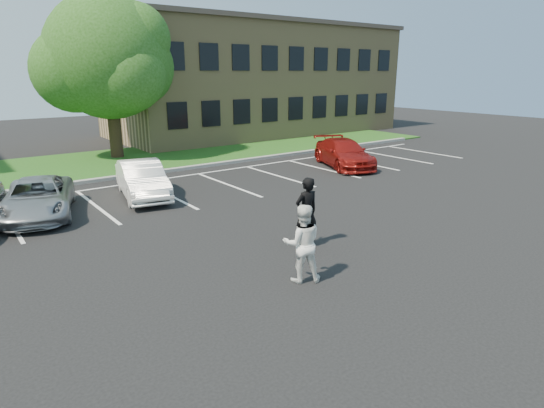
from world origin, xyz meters
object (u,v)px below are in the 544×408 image
(office_building, at_px, (256,79))
(car_silver_minivan, at_px, (38,198))
(man_white_shirt, at_px, (302,243))
(car_white_sedan, at_px, (142,180))
(car_red_compact, at_px, (344,153))
(tree, at_px, (109,60))
(man_black_suit, at_px, (306,212))

(office_building, relative_size, car_silver_minivan, 4.90)
(man_white_shirt, distance_m, car_silver_minivan, 9.95)
(car_white_sedan, bearing_deg, car_red_compact, 9.07)
(tree, xyz_separation_m, car_silver_minivan, (-5.84, -9.32, -4.71))
(man_white_shirt, bearing_deg, office_building, -92.67)
(tree, relative_size, car_red_compact, 1.84)
(car_silver_minivan, bearing_deg, car_red_compact, 15.48)
(office_building, relative_size, man_black_suit, 11.28)
(man_black_suit, relative_size, car_silver_minivan, 0.43)
(car_white_sedan, height_order, car_red_compact, car_white_sedan)
(tree, bearing_deg, man_black_suit, -91.17)
(tree, distance_m, man_black_suit, 17.38)
(man_black_suit, xyz_separation_m, man_white_shirt, (-1.53, -1.62, -0.06))
(man_black_suit, height_order, car_white_sedan, man_black_suit)
(man_black_suit, bearing_deg, office_building, -118.47)
(tree, xyz_separation_m, man_white_shirt, (-1.88, -18.45, -4.42))
(office_building, relative_size, car_red_compact, 4.67)
(car_white_sedan, distance_m, car_red_compact, 10.61)
(car_silver_minivan, bearing_deg, car_white_sedan, 19.82)
(man_white_shirt, bearing_deg, man_black_suit, -103.50)
(man_white_shirt, xyz_separation_m, car_silver_minivan, (-3.96, 9.13, -0.30))
(man_black_suit, bearing_deg, car_silver_minivan, -50.73)
(man_white_shirt, distance_m, car_white_sedan, 9.37)
(man_white_shirt, relative_size, car_silver_minivan, 0.41)
(tree, relative_size, car_white_sedan, 2.06)
(office_building, relative_size, tree, 2.55)
(office_building, xyz_separation_m, car_white_sedan, (-14.92, -13.77, -3.45))
(man_white_shirt, xyz_separation_m, car_white_sedan, (-0.20, 9.36, -0.23))
(car_white_sedan, xyz_separation_m, car_red_compact, (10.60, -0.42, -0.01))
(man_black_suit, relative_size, man_white_shirt, 1.06)
(office_building, distance_m, man_black_suit, 25.43)
(tree, height_order, man_white_shirt, tree)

